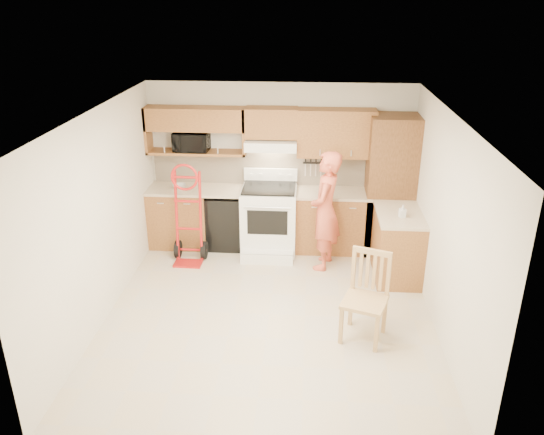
# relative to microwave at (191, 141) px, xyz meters

# --- Properties ---
(floor) EXTENTS (4.00, 4.50, 0.02)m
(floor) POSITION_rel_microwave_xyz_m (1.33, -2.08, -1.64)
(floor) COLOR #C0AF90
(floor) RESTS_ON ground
(ceiling) EXTENTS (4.00, 4.50, 0.02)m
(ceiling) POSITION_rel_microwave_xyz_m (1.33, -2.08, 0.88)
(ceiling) COLOR white
(ceiling) RESTS_ON ground
(wall_back) EXTENTS (4.00, 0.02, 2.50)m
(wall_back) POSITION_rel_microwave_xyz_m (1.33, 0.17, -0.38)
(wall_back) COLOR beige
(wall_back) RESTS_ON ground
(wall_front) EXTENTS (4.00, 0.02, 2.50)m
(wall_front) POSITION_rel_microwave_xyz_m (1.33, -4.34, -0.38)
(wall_front) COLOR beige
(wall_front) RESTS_ON ground
(wall_left) EXTENTS (0.02, 4.50, 2.50)m
(wall_left) POSITION_rel_microwave_xyz_m (-0.68, -2.08, -0.38)
(wall_left) COLOR beige
(wall_left) RESTS_ON ground
(wall_right) EXTENTS (0.02, 4.50, 2.50)m
(wall_right) POSITION_rel_microwave_xyz_m (3.34, -2.08, -0.38)
(wall_right) COLOR beige
(wall_right) RESTS_ON ground
(backsplash) EXTENTS (3.92, 0.03, 0.55)m
(backsplash) POSITION_rel_microwave_xyz_m (1.33, 0.15, -0.43)
(backsplash) COLOR beige
(backsplash) RESTS_ON wall_back
(lower_cab_left) EXTENTS (0.90, 0.60, 0.90)m
(lower_cab_left) POSITION_rel_microwave_xyz_m (-0.22, -0.14, -1.18)
(lower_cab_left) COLOR #A16731
(lower_cab_left) RESTS_ON ground
(dishwasher) EXTENTS (0.60, 0.60, 0.85)m
(dishwasher) POSITION_rel_microwave_xyz_m (0.53, -0.14, -1.21)
(dishwasher) COLOR black
(dishwasher) RESTS_ON ground
(lower_cab_right) EXTENTS (1.14, 0.60, 0.90)m
(lower_cab_right) POSITION_rel_microwave_xyz_m (2.16, -0.14, -1.18)
(lower_cab_right) COLOR #A16731
(lower_cab_right) RESTS_ON ground
(countertop_left) EXTENTS (1.50, 0.63, 0.04)m
(countertop_left) POSITION_rel_microwave_xyz_m (0.08, -0.13, -0.71)
(countertop_left) COLOR beige
(countertop_left) RESTS_ON lower_cab_left
(countertop_right) EXTENTS (1.14, 0.63, 0.04)m
(countertop_right) POSITION_rel_microwave_xyz_m (2.16, -0.13, -0.71)
(countertop_right) COLOR beige
(countertop_right) RESTS_ON lower_cab_right
(cab_return_right) EXTENTS (0.60, 1.00, 0.90)m
(cab_return_right) POSITION_rel_microwave_xyz_m (3.03, -0.94, -1.18)
(cab_return_right) COLOR #A16731
(cab_return_right) RESTS_ON ground
(countertop_return) EXTENTS (0.63, 1.00, 0.04)m
(countertop_return) POSITION_rel_microwave_xyz_m (3.03, -0.94, -0.71)
(countertop_return) COLOR beige
(countertop_return) RESTS_ON cab_return_right
(pantry_tall) EXTENTS (0.70, 0.60, 2.10)m
(pantry_tall) POSITION_rel_microwave_xyz_m (2.98, -0.14, -0.58)
(pantry_tall) COLOR brown
(pantry_tall) RESTS_ON ground
(upper_cab_left) EXTENTS (1.50, 0.33, 0.34)m
(upper_cab_left) POSITION_rel_microwave_xyz_m (0.08, 0.00, 0.35)
(upper_cab_left) COLOR #A16731
(upper_cab_left) RESTS_ON wall_back
(upper_shelf_mw) EXTENTS (1.50, 0.33, 0.04)m
(upper_shelf_mw) POSITION_rel_microwave_xyz_m (0.08, 0.00, -0.16)
(upper_shelf_mw) COLOR #A16731
(upper_shelf_mw) RESTS_ON wall_back
(upper_cab_center) EXTENTS (0.76, 0.33, 0.44)m
(upper_cab_center) POSITION_rel_microwave_xyz_m (1.21, 0.00, 0.31)
(upper_cab_center) COLOR #A16731
(upper_cab_center) RESTS_ON wall_back
(upper_cab_right) EXTENTS (1.14, 0.33, 0.70)m
(upper_cab_right) POSITION_rel_microwave_xyz_m (2.16, 0.00, 0.17)
(upper_cab_right) COLOR #A16731
(upper_cab_right) RESTS_ON wall_back
(range_hood) EXTENTS (0.76, 0.46, 0.14)m
(range_hood) POSITION_rel_microwave_xyz_m (1.21, -0.06, -0.00)
(range_hood) COLOR white
(range_hood) RESTS_ON wall_back
(knife_strip) EXTENTS (0.40, 0.05, 0.29)m
(knife_strip) POSITION_rel_microwave_xyz_m (1.88, 0.12, -0.39)
(knife_strip) COLOR black
(knife_strip) RESTS_ON backsplash
(microwave) EXTENTS (0.53, 0.37, 0.29)m
(microwave) POSITION_rel_microwave_xyz_m (0.00, 0.00, 0.00)
(microwave) COLOR black
(microwave) RESTS_ON upper_shelf_mw
(range) EXTENTS (0.82, 1.08, 1.21)m
(range) POSITION_rel_microwave_xyz_m (1.19, -0.29, -1.03)
(range) COLOR white
(range) RESTS_ON ground
(person) EXTENTS (0.54, 0.70, 1.73)m
(person) POSITION_rel_microwave_xyz_m (2.02, -0.74, -0.77)
(person) COLOR #D6593F
(person) RESTS_ON ground
(hand_truck) EXTENTS (0.55, 0.50, 1.36)m
(hand_truck) POSITION_rel_microwave_xyz_m (0.04, -0.74, -0.95)
(hand_truck) COLOR red
(hand_truck) RESTS_ON ground
(dining_chair) EXTENTS (0.61, 0.64, 1.05)m
(dining_chair) POSITION_rel_microwave_xyz_m (2.44, -2.49, -1.11)
(dining_chair) COLOR tan
(dining_chair) RESTS_ON ground
(soap_bottle) EXTENTS (0.09, 0.10, 0.17)m
(soap_bottle) POSITION_rel_microwave_xyz_m (3.03, -1.06, -0.61)
(soap_bottle) COLOR white
(soap_bottle) RESTS_ON countertop_return
(bowl) EXTENTS (0.24, 0.24, 0.05)m
(bowl) POSITION_rel_microwave_xyz_m (-0.20, -0.13, -0.67)
(bowl) COLOR white
(bowl) RESTS_ON countertop_left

